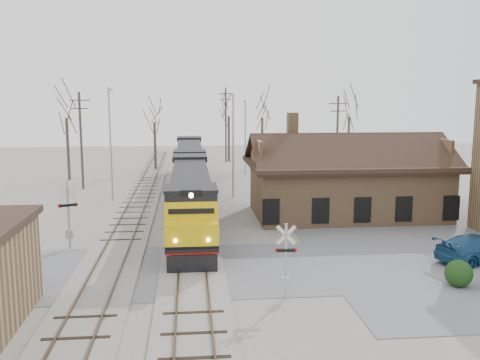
# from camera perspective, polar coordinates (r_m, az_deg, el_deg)

# --- Properties ---
(ground) EXTENTS (140.00, 140.00, 0.00)m
(ground) POSITION_cam_1_polar(r_m,az_deg,el_deg) (29.19, -5.12, -9.51)
(ground) COLOR gray
(ground) RESTS_ON ground
(road) EXTENTS (60.00, 9.00, 0.03)m
(road) POSITION_cam_1_polar(r_m,az_deg,el_deg) (29.18, -5.12, -9.48)
(road) COLOR #5D5D62
(road) RESTS_ON ground
(parking_lot) EXTENTS (22.00, 26.00, 0.03)m
(parking_lot) POSITION_cam_1_polar(r_m,az_deg,el_deg) (37.64, 23.55, -5.94)
(parking_lot) COLOR #5D5D62
(parking_lot) RESTS_ON ground
(track_main) EXTENTS (3.40, 90.00, 0.24)m
(track_main) POSITION_cam_1_polar(r_m,az_deg,el_deg) (43.65, -5.29, -3.13)
(track_main) COLOR gray
(track_main) RESTS_ON ground
(track_siding) EXTENTS (3.40, 90.00, 0.24)m
(track_siding) POSITION_cam_1_polar(r_m,az_deg,el_deg) (43.87, -11.19, -3.20)
(track_siding) COLOR gray
(track_siding) RESTS_ON ground
(depot) EXTENTS (15.20, 9.31, 7.90)m
(depot) POSITION_cam_1_polar(r_m,az_deg,el_deg) (42.04, 11.25, -0.49)
(depot) COLOR #98724E
(depot) RESTS_ON ground
(locomotive_lead) EXTENTS (2.87, 19.22, 4.26)m
(locomotive_lead) POSITION_cam_1_polar(r_m,az_deg,el_deg) (36.66, -5.28, -2.03)
(locomotive_lead) COLOR black
(locomotive_lead) RESTS_ON ground
(locomotive_trailing) EXTENTS (2.87, 19.22, 4.04)m
(locomotive_trailing) POSITION_cam_1_polar(r_m,az_deg,el_deg) (55.91, -5.40, 1.84)
(locomotive_trailing) COLOR black
(locomotive_trailing) RESTS_ON ground
(crossbuck_near) EXTENTS (1.01, 0.27, 3.55)m
(crossbuck_near) POSITION_cam_1_polar(r_m,az_deg,el_deg) (24.75, 4.90, -8.82)
(crossbuck_near) COLOR #A5A8AD
(crossbuck_near) RESTS_ON ground
(crossbuck_far) EXTENTS (1.14, 0.49, 4.17)m
(crossbuck_far) POSITION_cam_1_polar(r_m,az_deg,el_deg) (33.95, -17.82, -3.84)
(crossbuck_far) COLOR #A5A8AD
(crossbuck_far) RESTS_ON ground
(parked_car) EXTENTS (5.64, 3.63, 1.52)m
(parked_car) POSITION_cam_1_polar(r_m,az_deg,el_deg) (33.10, 24.09, -6.66)
(parked_car) COLOR navy
(parked_car) RESTS_ON ground
(hedge_a) EXTENTS (1.34, 1.34, 1.34)m
(hedge_a) POSITION_cam_1_polar(r_m,az_deg,el_deg) (28.53, 22.29, -9.21)
(hedge_a) COLOR black
(hedge_a) RESTS_ON ground
(streetlight_a) EXTENTS (0.25, 2.04, 9.89)m
(streetlight_a) POSITION_cam_1_polar(r_m,az_deg,el_deg) (47.71, -13.65, 4.29)
(streetlight_a) COLOR #A5A8AD
(streetlight_a) RESTS_ON ground
(streetlight_b) EXTENTS (0.25, 2.04, 9.38)m
(streetlight_b) POSITION_cam_1_polar(r_m,az_deg,el_deg) (48.07, -0.75, 4.27)
(streetlight_b) COLOR #A5A8AD
(streetlight_b) RESTS_ON ground
(streetlight_c) EXTENTS (0.25, 2.04, 8.65)m
(streetlight_c) POSITION_cam_1_polar(r_m,az_deg,el_deg) (62.42, 0.56, 5.05)
(streetlight_c) COLOR #A5A8AD
(streetlight_c) RESTS_ON ground
(utility_pole_a) EXTENTS (2.00, 0.24, 9.53)m
(utility_pole_a) POSITION_cam_1_polar(r_m,az_deg,el_deg) (54.85, -16.60, 4.24)
(utility_pole_a) COLOR #382D23
(utility_pole_a) RESTS_ON ground
(utility_pole_b) EXTENTS (2.00, 0.24, 10.20)m
(utility_pole_b) POSITION_cam_1_polar(r_m,az_deg,el_deg) (73.95, -1.52, 6.06)
(utility_pole_b) COLOR #382D23
(utility_pole_b) RESTS_ON ground
(utility_pole_c) EXTENTS (2.00, 0.24, 9.11)m
(utility_pole_c) POSITION_cam_1_polar(r_m,az_deg,el_deg) (59.00, 10.33, 4.59)
(utility_pole_c) COLOR #382D23
(utility_pole_c) RESTS_ON ground
(tree_a) EXTENTS (4.51, 4.51, 11.04)m
(tree_a) POSITION_cam_1_polar(r_m,az_deg,el_deg) (61.11, -18.08, 7.34)
(tree_a) COLOR #382D23
(tree_a) RESTS_ON ground
(tree_b) EXTENTS (3.96, 3.96, 9.69)m
(tree_b) POSITION_cam_1_polar(r_m,az_deg,el_deg) (66.74, -9.13, 6.96)
(tree_b) COLOR #382D23
(tree_b) RESTS_ON ground
(tree_c) EXTENTS (4.20, 4.20, 10.30)m
(tree_c) POSITION_cam_1_polar(r_m,az_deg,el_deg) (74.29, -1.21, 7.61)
(tree_c) COLOR #382D23
(tree_c) RESTS_ON ground
(tree_d) EXTENTS (4.23, 4.23, 10.36)m
(tree_d) POSITION_cam_1_polar(r_m,az_deg,el_deg) (68.84, 2.40, 7.52)
(tree_d) COLOR #382D23
(tree_d) RESTS_ON ground
(tree_e) EXTENTS (4.31, 4.31, 10.55)m
(tree_e) POSITION_cam_1_polar(r_m,az_deg,el_deg) (69.70, 11.60, 7.48)
(tree_e) COLOR #382D23
(tree_e) RESTS_ON ground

